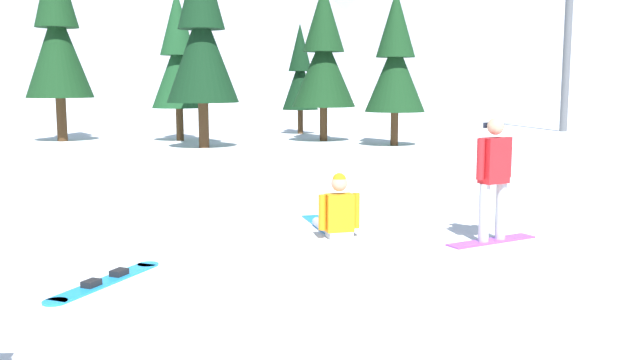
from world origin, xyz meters
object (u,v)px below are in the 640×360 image
object	(u,v)px
pine_tree_twin	(202,34)
pine_tree_short	(395,61)
pine_tree_broad	(324,56)
snowboarder_background	(336,213)
ski_lift_tower	(569,10)
snowboarder_midground	(494,177)
pine_tree_slender	(57,33)
pine_tree_young	(178,59)
pine_tree_leaning	(300,74)
loose_snowboard_near_right	(106,281)

from	to	relation	value
pine_tree_twin	pine_tree_short	size ratio (longest dim) A/B	1.29
pine_tree_broad	pine_tree_twin	world-z (taller)	pine_tree_twin
snowboarder_background	pine_tree_twin	size ratio (longest dim) A/B	0.26
snowboarder_background	ski_lift_tower	xyz separation A→B (m)	(13.82, 21.26, 5.34)
snowboarder_midground	pine_tree_slender	xyz separation A→B (m)	(-10.69, 18.76, 3.28)
pine_tree_broad	pine_tree_twin	size ratio (longest dim) A/B	0.84
pine_tree_young	pine_tree_leaning	xyz separation A→B (m)	(5.10, 3.31, -0.53)
pine_tree_short	pine_tree_slender	bearing A→B (deg)	164.95
pine_tree_young	pine_tree_twin	bearing A→B (deg)	-70.82
pine_tree_slender	snowboarder_background	bearing A→B (deg)	-64.79
pine_tree_slender	pine_tree_young	bearing A→B (deg)	-2.90
loose_snowboard_near_right	pine_tree_broad	xyz separation A→B (m)	(4.74, 19.19, 3.33)
pine_tree_twin	snowboarder_background	bearing A→B (deg)	-79.26
snowboarder_background	pine_tree_young	bearing A→B (deg)	102.32
snowboarder_midground	loose_snowboard_near_right	world-z (taller)	snowboarder_midground
ski_lift_tower	pine_tree_leaning	bearing A→B (deg)	-179.50
pine_tree_leaning	ski_lift_tower	bearing A→B (deg)	0.50
snowboarder_background	ski_lift_tower	size ratio (longest dim) A/B	0.19
pine_tree_twin	pine_tree_short	distance (m)	6.96
ski_lift_tower	snowboarder_midground	bearing A→B (deg)	-117.94
pine_tree_young	pine_tree_short	world-z (taller)	pine_tree_young
snowboarder_midground	pine_tree_short	bearing A→B (deg)	82.73
pine_tree_short	ski_lift_tower	distance (m)	11.99
pine_tree_slender	snowboarder_midground	bearing A→B (deg)	-60.33
loose_snowboard_near_right	ski_lift_tower	distance (m)	29.37
pine_tree_leaning	pine_tree_broad	bearing A→B (deg)	-81.97
pine_tree_slender	pine_tree_leaning	size ratio (longest dim) A/B	1.57
snowboarder_background	ski_lift_tower	distance (m)	25.91
snowboarder_midground	snowboarder_background	bearing A→B (deg)	162.59
loose_snowboard_near_right	pine_tree_leaning	distance (m)	23.85
loose_snowboard_near_right	pine_tree_broad	world-z (taller)	pine_tree_broad
pine_tree_leaning	ski_lift_tower	size ratio (longest dim) A/B	0.51
snowboarder_midground	pine_tree_broad	world-z (taller)	pine_tree_broad
loose_snowboard_near_right	pine_tree_leaning	xyz separation A→B (m)	(4.15, 23.33, 2.67)
snowboarder_background	pine_tree_broad	size ratio (longest dim) A/B	0.30
pine_tree_twin	ski_lift_tower	xyz separation A→B (m)	(16.59, 6.66, 1.71)
loose_snowboard_near_right	pine_tree_short	size ratio (longest dim) A/B	0.31
snowboarder_background	loose_snowboard_near_right	size ratio (longest dim) A/B	1.06
pine_tree_short	ski_lift_tower	bearing A→B (deg)	34.23
snowboarder_background	pine_tree_broad	xyz separation A→B (m)	(1.79, 17.01, 3.02)
pine_tree_short	loose_snowboard_near_right	bearing A→B (deg)	-112.79
snowboarder_background	loose_snowboard_near_right	xyz separation A→B (m)	(-2.95, -2.18, -0.31)
pine_tree_young	pine_tree_leaning	size ratio (longest dim) A/B	1.19
pine_tree_twin	pine_tree_young	bearing A→B (deg)	109.18
pine_tree_broad	pine_tree_short	distance (m)	3.32
loose_snowboard_near_right	pine_tree_young	xyz separation A→B (m)	(-0.95, 20.02, 3.20)
pine_tree_short	pine_tree_leaning	world-z (taller)	pine_tree_short
snowboarder_midground	pine_tree_twin	size ratio (longest dim) A/B	0.25
loose_snowboard_near_right	pine_tree_leaning	bearing A→B (deg)	79.91
pine_tree_broad	pine_tree_young	world-z (taller)	pine_tree_broad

